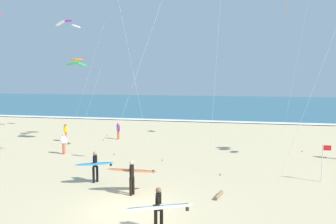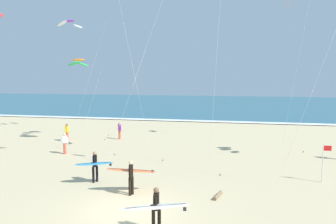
{
  "view_description": "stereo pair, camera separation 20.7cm",
  "coord_description": "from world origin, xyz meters",
  "px_view_note": "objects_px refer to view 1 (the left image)",
  "views": [
    {
      "loc": [
        4.54,
        -13.26,
        5.69
      ],
      "look_at": [
        0.41,
        6.12,
        3.64
      ],
      "focal_mm": 35.61,
      "sensor_mm": 36.0,
      "label": 1
    },
    {
      "loc": [
        4.74,
        -13.22,
        5.69
      ],
      "look_at": [
        0.41,
        6.12,
        3.64
      ],
      "focal_mm": 35.61,
      "sensor_mm": 36.0,
      "label": 2
    }
  ],
  "objects_px": {
    "surfer_lead": "(95,164)",
    "kite_arc_violet_outer": "(68,24)",
    "bystander_white_top": "(64,143)",
    "bystander_purple_top": "(118,131)",
    "surfer_third": "(158,207)",
    "kite_arc_amber_mid": "(77,63)",
    "driftwood_log": "(219,195)",
    "lifeguard_flag": "(323,159)",
    "bystander_yellow_top": "(66,132)",
    "surfer_trailing": "(132,173)"
  },
  "relations": [
    {
      "from": "surfer_trailing",
      "to": "lifeguard_flag",
      "type": "height_order",
      "value": "lifeguard_flag"
    },
    {
      "from": "bystander_purple_top",
      "to": "surfer_third",
      "type": "bearing_deg",
      "value": -65.25
    },
    {
      "from": "bystander_yellow_top",
      "to": "kite_arc_amber_mid",
      "type": "bearing_deg",
      "value": 52.17
    },
    {
      "from": "kite_arc_amber_mid",
      "to": "bystander_white_top",
      "type": "bearing_deg",
      "value": -74.0
    },
    {
      "from": "surfer_lead",
      "to": "surfer_third",
      "type": "relative_size",
      "value": 0.85
    },
    {
      "from": "surfer_third",
      "to": "kite_arc_amber_mid",
      "type": "bearing_deg",
      "value": 124.83
    },
    {
      "from": "surfer_lead",
      "to": "bystander_white_top",
      "type": "distance_m",
      "value": 7.87
    },
    {
      "from": "surfer_trailing",
      "to": "driftwood_log",
      "type": "relative_size",
      "value": 2.46
    },
    {
      "from": "bystander_white_top",
      "to": "driftwood_log",
      "type": "bearing_deg",
      "value": -29.33
    },
    {
      "from": "surfer_lead",
      "to": "kite_arc_violet_outer",
      "type": "relative_size",
      "value": 0.18
    },
    {
      "from": "kite_arc_violet_outer",
      "to": "bystander_purple_top",
      "type": "xyz_separation_m",
      "value": [
        6.36,
        -3.05,
        -10.35
      ]
    },
    {
      "from": "surfer_lead",
      "to": "lifeguard_flag",
      "type": "xyz_separation_m",
      "value": [
        12.09,
        2.83,
        0.22
      ]
    },
    {
      "from": "lifeguard_flag",
      "to": "surfer_third",
      "type": "bearing_deg",
      "value": -133.04
    },
    {
      "from": "surfer_third",
      "to": "lifeguard_flag",
      "type": "xyz_separation_m",
      "value": [
        7.34,
        7.86,
        0.22
      ]
    },
    {
      "from": "kite_arc_amber_mid",
      "to": "bystander_white_top",
      "type": "height_order",
      "value": "kite_arc_amber_mid"
    },
    {
      "from": "surfer_third",
      "to": "driftwood_log",
      "type": "relative_size",
      "value": 2.46
    },
    {
      "from": "surfer_lead",
      "to": "bystander_purple_top",
      "type": "bearing_deg",
      "value": 104.94
    },
    {
      "from": "driftwood_log",
      "to": "surfer_third",
      "type": "bearing_deg",
      "value": -114.03
    },
    {
      "from": "bystander_yellow_top",
      "to": "bystander_white_top",
      "type": "bearing_deg",
      "value": -62.46
    },
    {
      "from": "bystander_white_top",
      "to": "bystander_purple_top",
      "type": "relative_size",
      "value": 1.0
    },
    {
      "from": "surfer_trailing",
      "to": "bystander_yellow_top",
      "type": "xyz_separation_m",
      "value": [
        -10.03,
        11.65,
        -0.24
      ]
    },
    {
      "from": "kite_arc_violet_outer",
      "to": "lifeguard_flag",
      "type": "distance_m",
      "value": 27.08
    },
    {
      "from": "bystander_yellow_top",
      "to": "kite_arc_violet_outer",
      "type": "bearing_deg",
      "value": 113.06
    },
    {
      "from": "surfer_third",
      "to": "kite_arc_amber_mid",
      "type": "distance_m",
      "value": 21.03
    },
    {
      "from": "kite_arc_violet_outer",
      "to": "bystander_white_top",
      "type": "xyz_separation_m",
      "value": [
        4.52,
        -9.59,
        -10.35
      ]
    },
    {
      "from": "surfer_lead",
      "to": "driftwood_log",
      "type": "bearing_deg",
      "value": -6.19
    },
    {
      "from": "surfer_trailing",
      "to": "surfer_lead",
      "type": "bearing_deg",
      "value": 155.23
    },
    {
      "from": "kite_arc_violet_outer",
      "to": "driftwood_log",
      "type": "relative_size",
      "value": 11.26
    },
    {
      "from": "surfer_trailing",
      "to": "driftwood_log",
      "type": "height_order",
      "value": "surfer_trailing"
    },
    {
      "from": "kite_arc_violet_outer",
      "to": "kite_arc_amber_mid",
      "type": "bearing_deg",
      "value": -53.87
    },
    {
      "from": "bystander_purple_top",
      "to": "driftwood_log",
      "type": "xyz_separation_m",
      "value": [
        9.99,
        -13.19,
        -0.72
      ]
    },
    {
      "from": "kite_arc_amber_mid",
      "to": "kite_arc_violet_outer",
      "type": "distance_m",
      "value": 6.44
    },
    {
      "from": "surfer_lead",
      "to": "kite_arc_violet_outer",
      "type": "height_order",
      "value": "kite_arc_violet_outer"
    },
    {
      "from": "kite_arc_amber_mid",
      "to": "bystander_yellow_top",
      "type": "relative_size",
      "value": 4.64
    },
    {
      "from": "bystander_yellow_top",
      "to": "lifeguard_flag",
      "type": "xyz_separation_m",
      "value": [
        19.65,
        -7.68,
        0.45
      ]
    },
    {
      "from": "kite_arc_amber_mid",
      "to": "bystander_white_top",
      "type": "distance_m",
      "value": 8.51
    },
    {
      "from": "surfer_lead",
      "to": "bystander_white_top",
      "type": "relative_size",
      "value": 1.34
    },
    {
      "from": "kite_arc_violet_outer",
      "to": "bystander_purple_top",
      "type": "distance_m",
      "value": 12.53
    },
    {
      "from": "surfer_trailing",
      "to": "kite_arc_amber_mid",
      "type": "xyz_separation_m",
      "value": [
        -9.24,
        12.66,
        5.98
      ]
    },
    {
      "from": "surfer_lead",
      "to": "bystander_white_top",
      "type": "height_order",
      "value": "surfer_lead"
    },
    {
      "from": "bystander_white_top",
      "to": "driftwood_log",
      "type": "relative_size",
      "value": 1.55
    },
    {
      "from": "surfer_third",
      "to": "bystander_white_top",
      "type": "bearing_deg",
      "value": 132.13
    },
    {
      "from": "bystander_yellow_top",
      "to": "bystander_white_top",
      "type": "distance_m",
      "value": 5.17
    },
    {
      "from": "bystander_white_top",
      "to": "bystander_purple_top",
      "type": "bearing_deg",
      "value": 74.24
    },
    {
      "from": "kite_arc_amber_mid",
      "to": "lifeguard_flag",
      "type": "distance_m",
      "value": 21.55
    },
    {
      "from": "kite_arc_amber_mid",
      "to": "bystander_purple_top",
      "type": "distance_m",
      "value": 7.17
    },
    {
      "from": "lifeguard_flag",
      "to": "surfer_lead",
      "type": "bearing_deg",
      "value": -166.83
    },
    {
      "from": "surfer_trailing",
      "to": "kite_arc_violet_outer",
      "type": "bearing_deg",
      "value": 126.14
    },
    {
      "from": "surfer_lead",
      "to": "surfer_third",
      "type": "height_order",
      "value": "same"
    },
    {
      "from": "surfer_trailing",
      "to": "surfer_third",
      "type": "bearing_deg",
      "value": -59.71
    }
  ]
}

